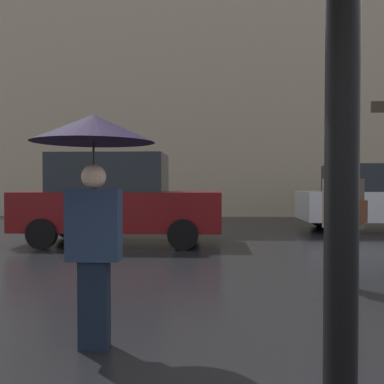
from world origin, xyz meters
The scene contains 5 objects.
pedestrian_with_umbrella centered at (-1.66, 1.36, 1.56)m, with size 1.01×1.01×1.93m.
pedestrian_with_bag centered at (1.01, 3.38, 0.93)m, with size 0.50×0.24×1.64m.
parked_car_left centered at (-2.77, 7.23, 1.00)m, with size 4.48×1.86×2.01m.
parked_car_right centered at (4.11, 10.04, 0.95)m, with size 4.47×2.08×1.88m.
building_block centered at (0.00, 16.16, 7.19)m, with size 19.90×3.07×14.38m, color gray.
Camera 1 is at (-0.71, -2.03, 1.37)m, focal length 39.04 mm.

